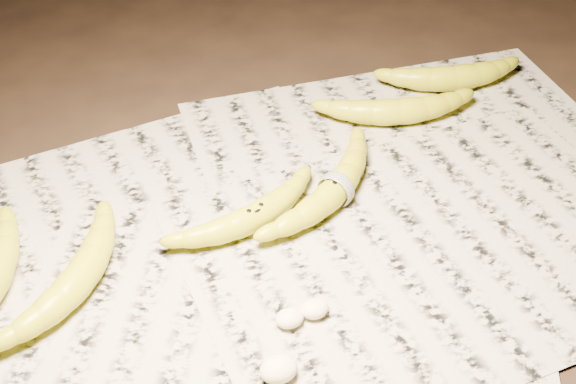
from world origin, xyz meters
name	(u,v)px	position (x,y,z in m)	size (l,w,h in m)	color
ground	(288,238)	(0.00, 0.00, 0.00)	(3.00, 3.00, 0.00)	black
newspaper_patch	(300,237)	(0.01, -0.01, 0.00)	(0.90, 0.70, 0.01)	#A39E8B
banana_left_b	(80,274)	(-0.24, 0.01, 0.03)	(0.20, 0.06, 0.04)	#B6B817
banana_center	(254,215)	(-0.03, 0.03, 0.03)	(0.18, 0.05, 0.03)	#B6B817
banana_taped	(336,187)	(0.08, 0.04, 0.03)	(0.22, 0.06, 0.04)	#B6B817
banana_upper_a	(398,109)	(0.23, 0.16, 0.03)	(0.19, 0.06, 0.04)	#B6B817
banana_upper_b	(454,76)	(0.34, 0.20, 0.03)	(0.18, 0.06, 0.04)	#B6B817
measuring_tape	(336,187)	(0.08, 0.04, 0.03)	(0.05, 0.05, 0.00)	white
flesh_chunk_a	(279,367)	(-0.09, -0.18, 0.02)	(0.04, 0.03, 0.02)	#F4ECBD
flesh_chunk_b	(290,316)	(-0.05, -0.13, 0.02)	(0.03, 0.02, 0.02)	#F4ECBD
flesh_chunk_c	(315,306)	(-0.02, -0.12, 0.02)	(0.03, 0.03, 0.02)	#F4ECBD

